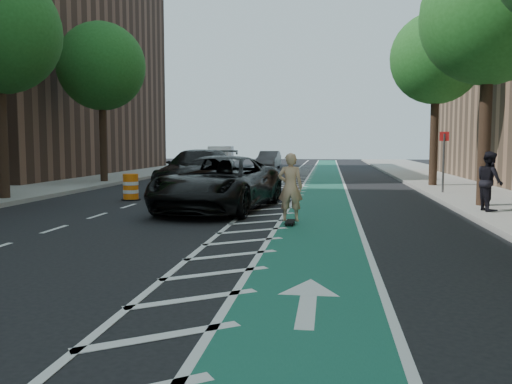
% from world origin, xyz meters
% --- Properties ---
extents(ground, '(120.00, 120.00, 0.00)m').
position_xyz_m(ground, '(0.00, 0.00, 0.00)').
color(ground, black).
rests_on(ground, ground).
extents(bike_lane, '(2.00, 90.00, 0.01)m').
position_xyz_m(bike_lane, '(3.00, 10.00, 0.01)').
color(bike_lane, '#185741').
rests_on(bike_lane, ground).
extents(buffer_strip, '(1.40, 90.00, 0.01)m').
position_xyz_m(buffer_strip, '(1.50, 10.00, 0.01)').
color(buffer_strip, silver).
rests_on(buffer_strip, ground).
extents(sidewalk_right, '(5.00, 90.00, 0.15)m').
position_xyz_m(sidewalk_right, '(9.50, 10.00, 0.07)').
color(sidewalk_right, gray).
rests_on(sidewalk_right, ground).
extents(sidewalk_left, '(5.00, 90.00, 0.15)m').
position_xyz_m(sidewalk_left, '(-9.50, 10.00, 0.07)').
color(sidewalk_left, gray).
rests_on(sidewalk_left, ground).
extents(curb_right, '(0.12, 90.00, 0.16)m').
position_xyz_m(curb_right, '(7.05, 10.00, 0.08)').
color(curb_right, gray).
rests_on(curb_right, ground).
extents(curb_left, '(0.12, 90.00, 0.16)m').
position_xyz_m(curb_left, '(-7.05, 10.00, 0.08)').
color(curb_left, gray).
rests_on(curb_left, ground).
extents(building_left_far, '(14.00, 22.00, 18.00)m').
position_xyz_m(building_left_far, '(-17.50, 24.00, 9.00)').
color(building_left_far, brown).
rests_on(building_left_far, ground).
extents(tree_r_c, '(4.20, 4.20, 7.90)m').
position_xyz_m(tree_r_c, '(7.90, 8.00, 5.77)').
color(tree_r_c, '#382619').
rests_on(tree_r_c, ground).
extents(tree_l_c, '(4.20, 4.20, 7.90)m').
position_xyz_m(tree_l_c, '(-7.90, 8.00, 5.77)').
color(tree_l_c, '#382619').
rests_on(tree_l_c, ground).
extents(tree_r_d, '(4.20, 4.20, 7.90)m').
position_xyz_m(tree_r_d, '(7.90, 16.00, 5.77)').
color(tree_r_d, '#382619').
rests_on(tree_r_d, ground).
extents(tree_l_d, '(4.20, 4.20, 7.90)m').
position_xyz_m(tree_l_d, '(-7.90, 16.00, 5.77)').
color(tree_l_d, '#382619').
rests_on(tree_l_d, ground).
extents(sign_post, '(0.35, 0.08, 2.47)m').
position_xyz_m(sign_post, '(7.60, 12.00, 1.35)').
color(sign_post, '#4C4C4C').
rests_on(sign_post, ground).
extents(skateboard, '(0.23, 0.76, 0.10)m').
position_xyz_m(skateboard, '(2.30, 3.84, 0.08)').
color(skateboard, black).
rests_on(skateboard, ground).
extents(skateboarder, '(0.63, 0.42, 1.70)m').
position_xyz_m(skateboarder, '(2.30, 3.84, 0.95)').
color(skateboarder, tan).
rests_on(skateboarder, skateboard).
extents(suv_near, '(3.54, 6.28, 1.65)m').
position_xyz_m(suv_near, '(-0.06, 6.53, 0.83)').
color(suv_near, black).
rests_on(suv_near, ground).
extents(suv_far, '(2.90, 6.24, 1.76)m').
position_xyz_m(suv_far, '(-2.40, 13.44, 0.88)').
color(suv_far, black).
rests_on(suv_far, ground).
extents(car_silver, '(2.41, 4.98, 1.64)m').
position_xyz_m(car_silver, '(-4.86, 22.78, 0.82)').
color(car_silver, '#9B9CA0').
rests_on(car_silver, ground).
extents(car_grey, '(1.61, 4.31, 1.41)m').
position_xyz_m(car_grey, '(-1.55, 33.61, 0.70)').
color(car_grey, '#525256').
rests_on(car_grey, ground).
extents(pedestrian, '(0.74, 0.89, 1.67)m').
position_xyz_m(pedestrian, '(7.70, 6.26, 0.99)').
color(pedestrian, black).
rests_on(pedestrian, sidewalk_right).
extents(box_truck, '(2.28, 4.41, 1.77)m').
position_xyz_m(box_truck, '(-5.95, 35.75, 0.82)').
color(box_truck, silver).
rests_on(box_truck, ground).
extents(barrel_a, '(0.69, 0.69, 0.94)m').
position_xyz_m(barrel_a, '(-3.80, 9.00, 0.45)').
color(barrel_a, orange).
rests_on(barrel_a, ground).
extents(barrel_b, '(0.69, 0.69, 0.95)m').
position_xyz_m(barrel_b, '(-1.80, 14.00, 0.45)').
color(barrel_b, orange).
rests_on(barrel_b, ground).
extents(barrel_c, '(0.62, 0.62, 0.84)m').
position_xyz_m(barrel_c, '(-4.00, 17.25, 0.40)').
color(barrel_c, '#F5550C').
rests_on(barrel_c, ground).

